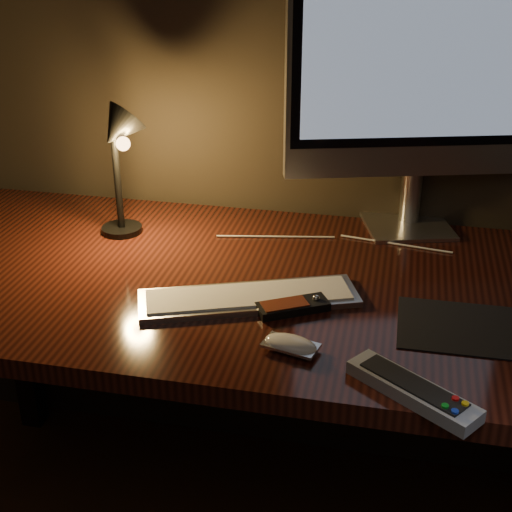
% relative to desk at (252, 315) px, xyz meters
% --- Properties ---
extents(desk, '(1.60, 0.75, 0.75)m').
position_rel_desk_xyz_m(desk, '(0.00, 0.00, 0.00)').
color(desk, '#39140D').
rests_on(desk, ground).
extents(monitor, '(0.58, 0.22, 0.63)m').
position_rel_desk_xyz_m(monitor, '(0.32, 0.26, 0.50)').
color(monitor, silver).
rests_on(monitor, desk).
extents(keyboard, '(0.44, 0.26, 0.02)m').
position_rel_desk_xyz_m(keyboard, '(0.03, -0.16, 0.14)').
color(keyboard, silver).
rests_on(keyboard, desk).
extents(mousepad, '(0.23, 0.19, 0.00)m').
position_rel_desk_xyz_m(mousepad, '(0.43, -0.18, 0.13)').
color(mousepad, black).
rests_on(mousepad, desk).
extents(mouse, '(0.10, 0.07, 0.02)m').
position_rel_desk_xyz_m(mouse, '(0.14, -0.32, 0.14)').
color(mouse, white).
rests_on(mouse, desk).
extents(media_remote, '(0.14, 0.11, 0.03)m').
position_rel_desk_xyz_m(media_remote, '(0.12, -0.18, 0.14)').
color(media_remote, black).
rests_on(media_remote, desk).
extents(tv_remote, '(0.21, 0.17, 0.03)m').
position_rel_desk_xyz_m(tv_remote, '(0.34, -0.41, 0.14)').
color(tv_remote, '#979B9D').
rests_on(tv_remote, desk).
extents(desk_lamp, '(0.16, 0.17, 0.32)m').
position_rel_desk_xyz_m(desk_lamp, '(-0.31, 0.07, 0.34)').
color(desk_lamp, black).
rests_on(desk_lamp, desk).
extents(cable, '(0.53, 0.02, 0.00)m').
position_rel_desk_xyz_m(cable, '(0.16, 0.14, 0.13)').
color(cable, white).
rests_on(cable, desk).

